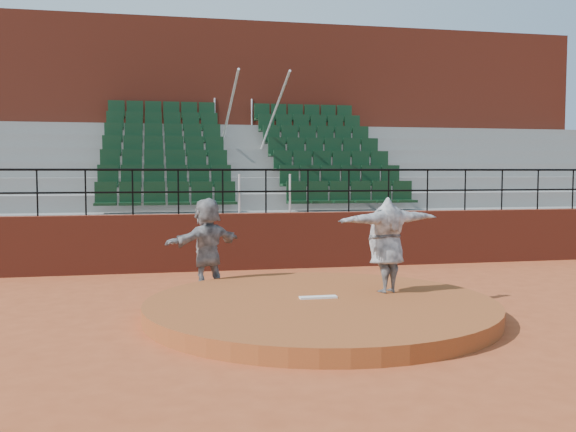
# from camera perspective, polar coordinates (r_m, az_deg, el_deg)

# --- Properties ---
(ground) EXTENTS (90.00, 90.00, 0.00)m
(ground) POSITION_cam_1_polar(r_m,az_deg,el_deg) (10.19, 2.91, -8.85)
(ground) COLOR #AB4C26
(ground) RESTS_ON ground
(pitchers_mound) EXTENTS (5.50, 5.50, 0.25)m
(pitchers_mound) POSITION_cam_1_polar(r_m,az_deg,el_deg) (10.16, 2.91, -8.16)
(pitchers_mound) COLOR #974921
(pitchers_mound) RESTS_ON ground
(pitching_rubber) EXTENTS (0.60, 0.15, 0.03)m
(pitching_rubber) POSITION_cam_1_polar(r_m,az_deg,el_deg) (10.28, 2.70, -7.23)
(pitching_rubber) COLOR white
(pitching_rubber) RESTS_ON pitchers_mound
(boundary_wall) EXTENTS (24.00, 0.30, 1.30)m
(boundary_wall) POSITION_cam_1_polar(r_m,az_deg,el_deg) (14.91, -1.97, -2.22)
(boundary_wall) COLOR maroon
(boundary_wall) RESTS_ON ground
(wall_railing) EXTENTS (24.04, 0.05, 1.03)m
(wall_railing) POSITION_cam_1_polar(r_m,az_deg,el_deg) (14.83, -1.98, 3.09)
(wall_railing) COLOR black
(wall_railing) RESTS_ON boundary_wall
(seating_deck) EXTENTS (24.00, 5.97, 4.63)m
(seating_deck) POSITION_cam_1_polar(r_m,az_deg,el_deg) (18.45, -3.91, 1.43)
(seating_deck) COLOR gray
(seating_deck) RESTS_ON ground
(press_box_facade) EXTENTS (24.00, 3.00, 7.10)m
(press_box_facade) POSITION_cam_1_polar(r_m,az_deg,el_deg) (22.39, -5.34, 7.27)
(press_box_facade) COLOR maroon
(press_box_facade) RESTS_ON ground
(pitcher) EXTENTS (2.02, 1.04, 1.59)m
(pitcher) POSITION_cam_1_polar(r_m,az_deg,el_deg) (10.79, 8.73, -2.55)
(pitcher) COLOR black
(pitcher) RESTS_ON pitchers_mound
(fielder) EXTENTS (1.67, 1.31, 1.77)m
(fielder) POSITION_cam_1_polar(r_m,az_deg,el_deg) (12.20, -7.20, -2.53)
(fielder) COLOR black
(fielder) RESTS_ON ground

